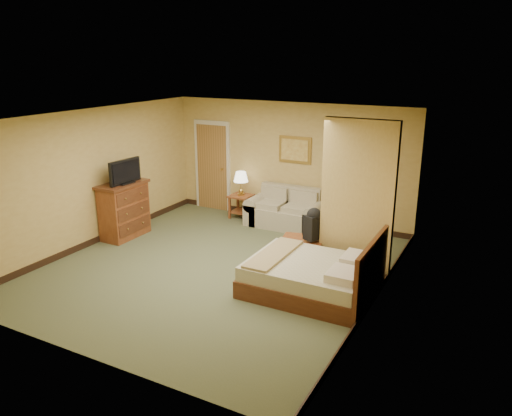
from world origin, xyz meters
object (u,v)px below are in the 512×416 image
Objects in this scene: loveseat at (286,214)px; coffee_table at (301,247)px; dresser at (124,210)px; bed at (313,276)px.

loveseat is 1.97× the size of coffee_table.
dresser reaches higher than loveseat.
bed is at bearing -57.81° from loveseat.
loveseat is at bearing 38.61° from dresser.
coffee_table is (1.09, -1.75, 0.05)m from loveseat.
loveseat is 2.06m from coffee_table.
dresser is 0.58× the size of bed.
coffee_table is 0.44× the size of bed.
loveseat is at bearing 121.99° from coffee_table.
loveseat is 0.87× the size of bed.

